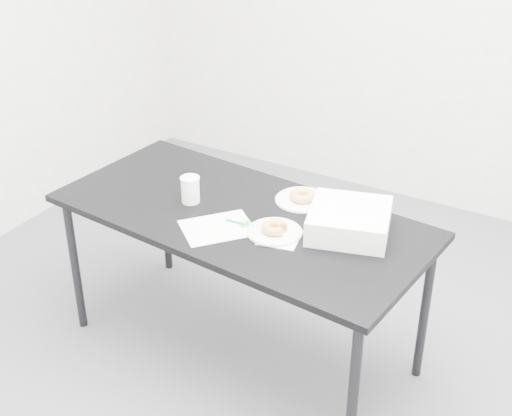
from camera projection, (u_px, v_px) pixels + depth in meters
The scene contains 13 objects.
floor at pixel (262, 364), 3.42m from camera, with size 4.00×4.00×0.00m, color #515156.
table at pixel (241, 225), 3.18m from camera, with size 1.75×0.95×0.77m.
scorecard at pixel (218, 228), 3.04m from camera, with size 0.23×0.30×0.00m, color white.
logo_patch at pixel (245, 224), 3.06m from camera, with size 0.05×0.05×0.00m, color green.
pen at pixel (240, 223), 3.06m from camera, with size 0.01×0.01×0.14m, color #0C8479.
napkin at pixel (280, 238), 2.97m from camera, with size 0.16×0.16×0.00m, color white.
plate_near at pixel (274, 232), 3.00m from camera, with size 0.24×0.24×0.01m, color silver.
donut_near at pixel (274, 228), 2.99m from camera, with size 0.11×0.11×0.04m, color gold.
plate_far at pixel (302, 200), 3.25m from camera, with size 0.25×0.25×0.01m, color silver.
donut_far at pixel (302, 196), 3.24m from camera, with size 0.12×0.12×0.04m, color gold.
coffee_cup at pixel (190, 190), 3.22m from camera, with size 0.08×0.08×0.12m, color white.
cup_lid at pixel (320, 210), 3.17m from camera, with size 0.09×0.09×0.01m, color white.
bakery_box at pixel (349, 221), 2.98m from camera, with size 0.33×0.33×0.11m, color white.
Camera 1 is at (1.29, -2.29, 2.32)m, focal length 50.00 mm.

